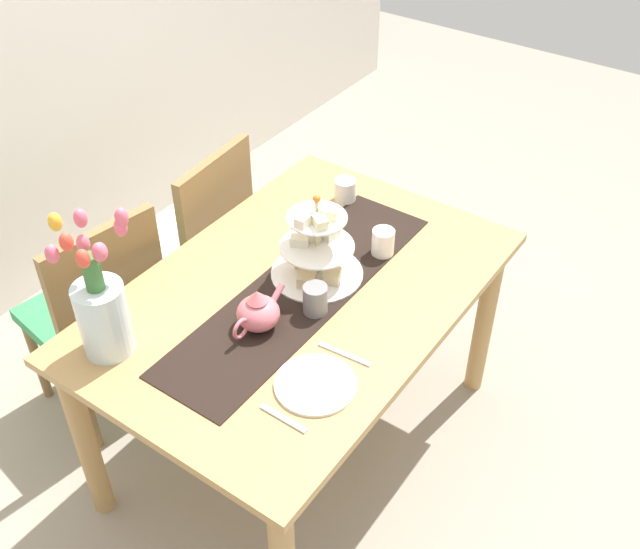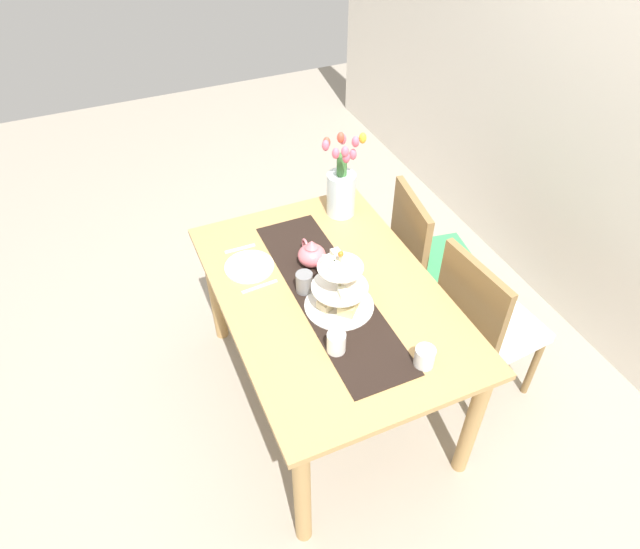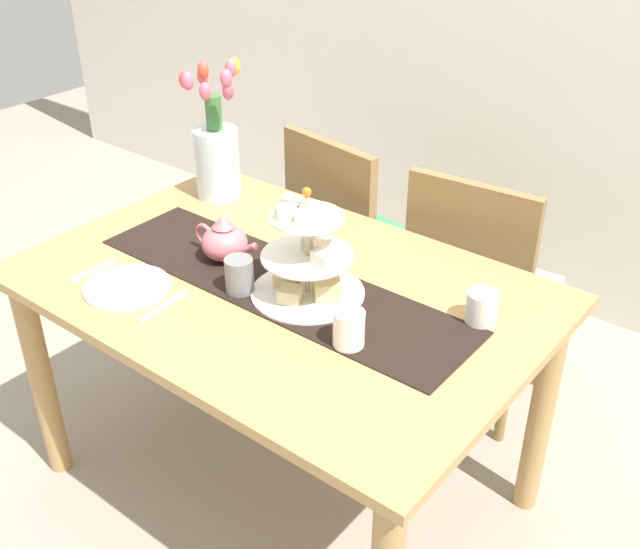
% 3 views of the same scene
% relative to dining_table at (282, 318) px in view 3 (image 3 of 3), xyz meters
% --- Properties ---
extents(ground_plane, '(8.00, 8.00, 0.00)m').
position_rel_dining_table_xyz_m(ground_plane, '(0.00, 0.00, -0.64)').
color(ground_plane, gray).
extents(dining_table, '(1.40, 0.94, 0.75)m').
position_rel_dining_table_xyz_m(dining_table, '(0.00, 0.00, 0.00)').
color(dining_table, tan).
rests_on(dining_table, ground_plane).
extents(chair_left, '(0.48, 0.48, 0.91)m').
position_rel_dining_table_xyz_m(chair_left, '(-0.27, 0.70, -0.13)').
color(chair_left, olive).
rests_on(chair_left, ground_plane).
extents(chair_right, '(0.45, 0.45, 0.91)m').
position_rel_dining_table_xyz_m(chair_right, '(0.25, 0.70, -0.13)').
color(chair_right, olive).
rests_on(chair_right, ground_plane).
extents(table_runner, '(1.12, 0.30, 0.00)m').
position_rel_dining_table_xyz_m(table_runner, '(0.00, -0.01, 0.12)').
color(table_runner, black).
rests_on(table_runner, dining_table).
extents(tiered_cake_stand, '(0.30, 0.30, 0.30)m').
position_rel_dining_table_xyz_m(tiered_cake_stand, '(0.10, 0.00, 0.21)').
color(tiered_cake_stand, beige).
rests_on(tiered_cake_stand, table_runner).
extents(teapot, '(0.24, 0.13, 0.14)m').
position_rel_dining_table_xyz_m(teapot, '(-0.21, 0.00, 0.17)').
color(teapot, '#D66B75').
rests_on(teapot, table_runner).
extents(tulip_vase, '(0.22, 0.22, 0.45)m').
position_rel_dining_table_xyz_m(tulip_vase, '(-0.52, 0.30, 0.27)').
color(tulip_vase, silver).
rests_on(tulip_vase, dining_table).
extents(cream_jug, '(0.08, 0.08, 0.08)m').
position_rel_dining_table_xyz_m(cream_jug, '(0.51, 0.17, 0.16)').
color(cream_jug, white).
rests_on(cream_jug, dining_table).
extents(dinner_plate_left, '(0.23, 0.23, 0.01)m').
position_rel_dining_table_xyz_m(dinner_plate_left, '(-0.30, -0.28, 0.12)').
color(dinner_plate_left, white).
rests_on(dinner_plate_left, dining_table).
extents(fork_left, '(0.02, 0.15, 0.01)m').
position_rel_dining_table_xyz_m(fork_left, '(-0.45, -0.28, 0.12)').
color(fork_left, silver).
rests_on(fork_left, dining_table).
extents(knife_left, '(0.03, 0.17, 0.01)m').
position_rel_dining_table_xyz_m(knife_left, '(-0.16, -0.28, 0.12)').
color(knife_left, silver).
rests_on(knife_left, dining_table).
extents(mug_grey, '(0.08, 0.08, 0.09)m').
position_rel_dining_table_xyz_m(mug_grey, '(-0.05, -0.10, 0.17)').
color(mug_grey, slate).
rests_on(mug_grey, table_runner).
extents(mug_white_text, '(0.08, 0.08, 0.09)m').
position_rel_dining_table_xyz_m(mug_white_text, '(0.31, -0.12, 0.16)').
color(mug_white_text, white).
rests_on(mug_white_text, dining_table).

